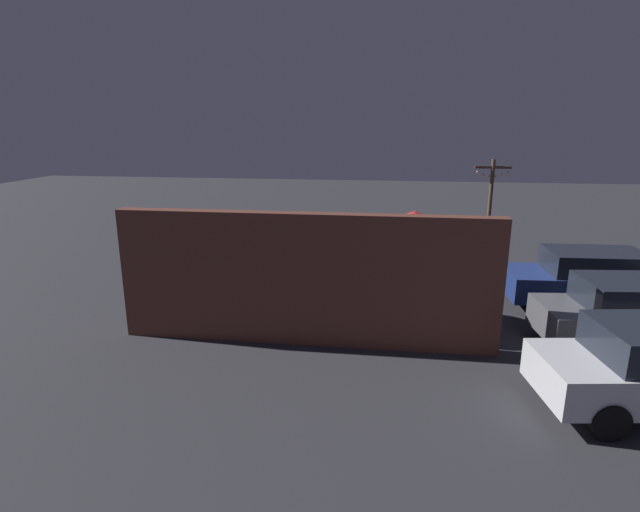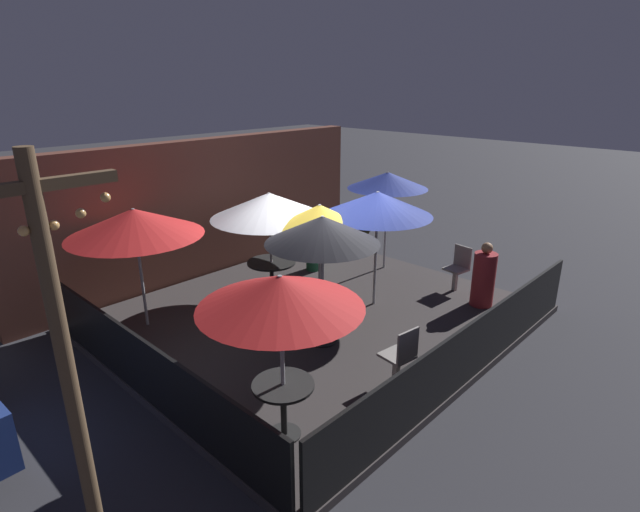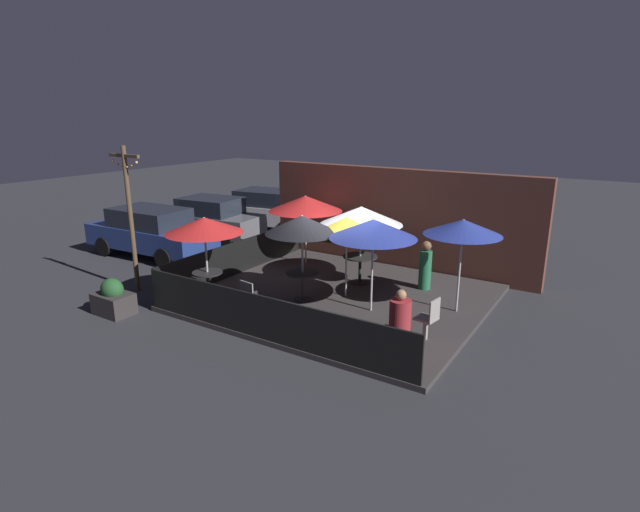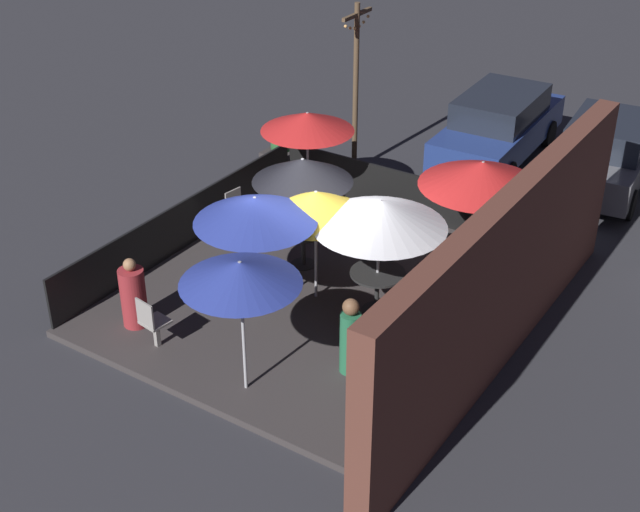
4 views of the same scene
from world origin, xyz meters
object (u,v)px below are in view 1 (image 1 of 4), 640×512
object	(u,v)px
patio_umbrella_6	(222,224)
patio_chair_0	(243,259)
patio_umbrella_5	(319,230)
patron_1	(256,286)
patron_0	(259,252)
planter_box	(451,255)
patio_umbrella_4	(289,221)
dining_table_0	(412,257)
dining_table_1	(321,283)
parked_car_0	(593,279)
dining_table_2	(348,266)
patio_umbrella_3	(409,247)
light_post	(489,213)
patio_umbrella_0	(414,217)
patio_umbrella_1	(321,237)
patio_umbrella_2	(349,222)
parked_car_1	(629,314)
patio_chair_1	(359,253)

from	to	relation	value
patio_umbrella_6	patio_chair_0	world-z (taller)	patio_umbrella_6
patio_umbrella_5	patron_1	bearing A→B (deg)	47.30
patron_0	planter_box	bearing A→B (deg)	141.20
patio_umbrella_4	dining_table_0	bearing A→B (deg)	-157.87
dining_table_1	patron_0	size ratio (longest dim) A/B	0.75
patio_umbrella_5	parked_car_0	bearing A→B (deg)	179.06
dining_table_2	parked_car_0	world-z (taller)	parked_car_0
patio_umbrella_3	patio_umbrella_4	world-z (taller)	patio_umbrella_4
patio_chair_0	parked_car_0	world-z (taller)	parked_car_0
patio_umbrella_3	patio_umbrella_4	bearing A→B (deg)	-34.52
patron_1	light_post	size ratio (longest dim) A/B	0.34
patio_umbrella_3	patio_umbrella_5	bearing A→B (deg)	-36.88
patio_umbrella_0	parked_car_0	size ratio (longest dim) A/B	0.46
patio_umbrella_6	dining_table_2	bearing A→B (deg)	-159.22
dining_table_2	parked_car_0	xyz separation A→B (m)	(-6.72, 0.92, 0.16)
patio_umbrella_1	patio_umbrella_5	world-z (taller)	patio_umbrella_1
light_post	parked_car_0	bearing A→B (deg)	133.84
patio_umbrella_3	dining_table_1	size ratio (longest dim) A/B	2.38
patio_umbrella_2	patio_umbrella_5	distance (m)	1.12
dining_table_1	patio_umbrella_1	bearing A→B (deg)	0.00
patio_umbrella_6	parked_car_1	xyz separation A→B (m)	(-10.01, 2.20, -1.30)
patio_umbrella_4	dining_table_2	world-z (taller)	patio_umbrella_4
patio_umbrella_6	parked_car_0	bearing A→B (deg)	-177.75
patio_umbrella_1	dining_table_2	xyz separation A→B (m)	(-0.59, -1.91, -1.31)
patio_umbrella_0	patio_chair_1	bearing A→B (deg)	-14.37
patron_0	patron_1	xyz separation A→B (m)	(-0.88, 3.65, 0.06)
dining_table_2	planter_box	size ratio (longest dim) A/B	0.93
patron_0	planter_box	xyz separation A→B (m)	(-6.59, -1.69, -0.29)
patio_umbrella_4	patio_umbrella_5	distance (m)	1.12
patio_umbrella_2	dining_table_2	size ratio (longest dim) A/B	2.53
patio_umbrella_3	dining_table_0	world-z (taller)	patio_umbrella_3
dining_table_1	patron_1	distance (m)	1.75
patio_chair_1	patron_0	world-z (taller)	patron_0
patio_umbrella_5	patio_umbrella_2	bearing A→B (deg)	-134.39
patio_umbrella_1	planter_box	distance (m)	6.51
patio_umbrella_3	patio_umbrella_5	world-z (taller)	patio_umbrella_3
light_post	parked_car_1	bearing A→B (deg)	113.22
patio_umbrella_5	patio_umbrella_6	world-z (taller)	patio_umbrella_6
dining_table_0	dining_table_2	xyz separation A→B (m)	(2.00, 1.25, 0.01)
patio_umbrella_3	planter_box	distance (m)	6.08
patio_umbrella_3	patio_umbrella_6	distance (m)	5.36
patio_umbrella_2	parked_car_0	xyz separation A→B (m)	(-6.72, 0.92, -1.20)
patio_umbrella_5	dining_table_2	bearing A→B (deg)	-134.39
patron_0	parked_car_0	size ratio (longest dim) A/B	0.27
parked_car_1	light_post	bearing A→B (deg)	-72.60
patio_umbrella_5	parked_car_1	world-z (taller)	patio_umbrella_5
parked_car_1	planter_box	bearing A→B (deg)	-70.34
patio_umbrella_6	dining_table_0	bearing A→B (deg)	-154.91
patio_chair_0	light_post	bearing A→B (deg)	16.13
patio_umbrella_4	patio_chair_0	distance (m)	2.41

